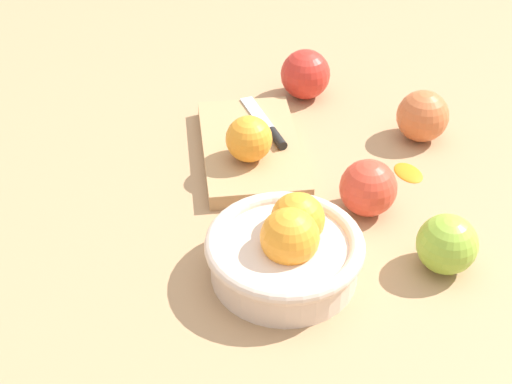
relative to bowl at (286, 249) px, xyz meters
name	(u,v)px	position (x,y,z in m)	size (l,w,h in m)	color
ground_plane	(327,189)	(0.15, -0.09, -0.04)	(2.40, 2.40, 0.00)	tan
bowl	(286,249)	(0.00, 0.00, 0.00)	(0.19, 0.19, 0.10)	beige
cutting_board	(251,148)	(0.25, 0.00, -0.03)	(0.25, 0.14, 0.02)	tan
orange_on_board	(249,139)	(0.21, 0.01, 0.02)	(0.07, 0.07, 0.07)	orange
knife	(269,128)	(0.28, -0.03, -0.01)	(0.16, 0.05, 0.01)	silver
apple_front_right	(423,116)	(0.25, -0.26, 0.00)	(0.08, 0.08, 0.08)	#CC6638
apple_mid_right	(305,74)	(0.41, -0.12, 0.00)	(0.08, 0.08, 0.08)	red
apple_front_left	(368,188)	(0.10, -0.13, 0.00)	(0.08, 0.08, 0.08)	#D6422D
apple_front_left_2	(447,244)	(-0.02, -0.19, 0.00)	(0.07, 0.07, 0.07)	#8EB738
citrus_peel	(409,171)	(0.17, -0.22, -0.03)	(0.05, 0.04, 0.01)	orange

